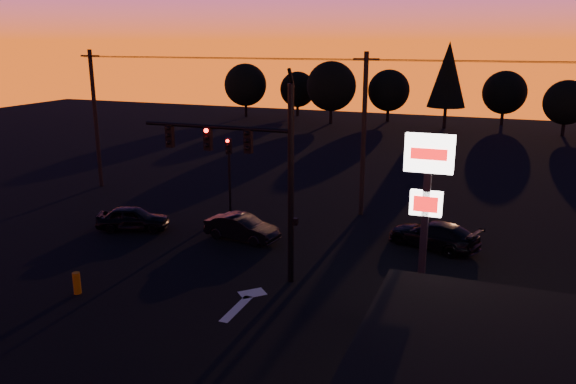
% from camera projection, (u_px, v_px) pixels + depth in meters
% --- Properties ---
extents(ground, '(120.00, 120.00, 0.00)m').
position_uv_depth(ground, '(212.00, 319.00, 19.94)').
color(ground, black).
rests_on(ground, ground).
extents(lane_arrow, '(1.20, 3.10, 0.01)m').
position_uv_depth(lane_arrow, '(244.00, 301.00, 21.27)').
color(lane_arrow, beige).
rests_on(lane_arrow, ground).
extents(traffic_signal_mast, '(6.79, 0.52, 8.58)m').
position_uv_depth(traffic_signal_mast, '(253.00, 161.00, 22.28)').
color(traffic_signal_mast, black).
rests_on(traffic_signal_mast, ground).
extents(secondary_signal, '(0.30, 0.31, 4.35)m').
position_uv_depth(secondary_signal, '(229.00, 165.00, 31.26)').
color(secondary_signal, black).
rests_on(secondary_signal, ground).
extents(pylon_sign, '(1.50, 0.28, 6.80)m').
position_uv_depth(pylon_sign, '(427.00, 194.00, 17.59)').
color(pylon_sign, black).
rests_on(pylon_sign, ground).
extents(utility_pole_0, '(1.40, 0.26, 9.00)m').
position_uv_depth(utility_pole_0, '(96.00, 118.00, 36.87)').
color(utility_pole_0, black).
rests_on(utility_pole_0, ground).
extents(utility_pole_1, '(1.40, 0.26, 9.00)m').
position_uv_depth(utility_pole_1, '(364.00, 134.00, 30.67)').
color(utility_pole_1, black).
rests_on(utility_pole_1, ground).
extents(power_wires, '(36.00, 1.22, 0.07)m').
position_uv_depth(power_wires, '(366.00, 60.00, 29.63)').
color(power_wires, black).
rests_on(power_wires, ground).
extents(bollard, '(0.29, 0.29, 0.87)m').
position_uv_depth(bollard, '(77.00, 283.00, 21.82)').
color(bollard, '#A25C03').
rests_on(bollard, ground).
extents(tree_0, '(5.36, 5.36, 6.74)m').
position_uv_depth(tree_0, '(245.00, 85.00, 71.53)').
color(tree_0, black).
rests_on(tree_0, ground).
extents(tree_1, '(4.54, 4.54, 5.71)m').
position_uv_depth(tree_1, '(298.00, 89.00, 72.34)').
color(tree_1, black).
rests_on(tree_1, ground).
extents(tree_2, '(5.77, 5.78, 7.26)m').
position_uv_depth(tree_2, '(331.00, 86.00, 65.52)').
color(tree_2, black).
rests_on(tree_2, ground).
extents(tree_3, '(4.95, 4.95, 6.22)m').
position_uv_depth(tree_3, '(389.00, 90.00, 67.22)').
color(tree_3, black).
rests_on(tree_3, ground).
extents(tree_4, '(4.18, 4.18, 9.50)m').
position_uv_depth(tree_4, '(448.00, 75.00, 61.53)').
color(tree_4, black).
rests_on(tree_4, ground).
extents(tree_5, '(4.95, 4.95, 6.22)m').
position_uv_depth(tree_5, '(505.00, 93.00, 64.55)').
color(tree_5, black).
rests_on(tree_5, ground).
extents(tree_6, '(4.54, 4.54, 5.71)m').
position_uv_depth(tree_6, '(566.00, 102.00, 57.15)').
color(tree_6, black).
rests_on(tree_6, ground).
extents(car_left, '(3.96, 2.60, 1.25)m').
position_uv_depth(car_left, '(133.00, 218.00, 29.13)').
color(car_left, black).
rests_on(car_left, ground).
extents(car_mid, '(3.91, 1.81, 1.24)m').
position_uv_depth(car_mid, '(242.00, 228.00, 27.70)').
color(car_mid, black).
rests_on(car_mid, ground).
extents(car_right, '(4.71, 3.17, 1.27)m').
position_uv_depth(car_right, '(433.00, 235.00, 26.63)').
color(car_right, black).
rests_on(car_right, ground).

